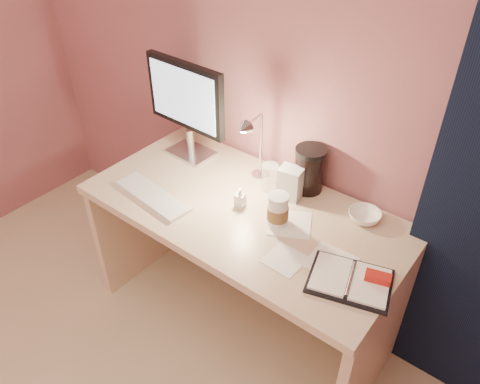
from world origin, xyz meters
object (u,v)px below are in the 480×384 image
Objects in this scene: lotion_bottle at (240,197)px; product_box at (290,183)px; keyboard at (152,196)px; coffee_cup at (278,211)px; planner at (352,280)px; bowl at (364,216)px; desk at (254,237)px; monitor at (187,101)px; clear_cup at (270,177)px; desk_lamp at (248,143)px; dark_jar at (309,171)px.

product_box is at bearing 54.37° from lotion_bottle.
coffee_cup is at bearing 26.05° from keyboard.
planner is 2.27× the size of product_box.
planner reaches higher than bowl.
desk is 2.90× the size of monitor.
keyboard is at bearing -135.00° from clear_cup.
desk_lamp is at bearing 151.38° from coffee_cup.
keyboard is 0.70m from dark_jar.
desk is 0.53m from bowl.
monitor is 0.54m from lotion_bottle.
desk_lamp is (-0.66, 0.24, 0.21)m from planner.
bowl is at bearing 1.43° from product_box.
desk is at bearing -143.69° from product_box.
monitor is 0.53m from clear_cup.
desk_lamp reaches higher than clear_cup.
lotion_bottle is 0.26× the size of desk_lamp.
dark_jar is 0.11m from product_box.
monitor is at bearing 112.86° from keyboard.
desk_lamp reaches higher than planner.
dark_jar is at bearing 26.20° from desk_lamp.
desk is 0.34m from product_box.
desk is at bearing 42.42° from keyboard.
coffee_cup is 0.19m from product_box.
product_box is (-0.33, -0.06, 0.05)m from bowl.
bowl reaches higher than keyboard.
planner is 0.98× the size of desk_lamp.
keyboard is at bearing -132.88° from desk_lamp.
clear_cup is 0.37× the size of desk_lamp.
desk_lamp reaches higher than lotion_bottle.
lotion_bottle is (0.34, 0.19, 0.04)m from keyboard.
dark_jar reaches higher than coffee_cup.
clear_cup is (-0.55, 0.28, 0.05)m from planner.
dark_jar is (0.16, 0.29, 0.05)m from lotion_bottle.
dark_jar is (-0.03, 0.28, 0.03)m from coffee_cup.
monitor is 1.42× the size of planner.
lotion_bottle is at bearing -19.40° from monitor.
product_box is (0.11, 0.11, 0.30)m from desk.
monitor is at bearing 168.02° from desk.
product_box reaches higher than bowl.
clear_cup is at bearing -141.07° from dark_jar.
planner is 0.41m from coffee_cup.
planner is 1.80× the size of dark_jar.
monitor is 3.74× the size of clear_cup.
planner is at bearing -70.38° from bowl.
monitor is 0.62m from product_box.
desk_lamp reaches higher than bowl.
clear_cup is at bearing 12.87° from desk_lamp.
bowl is 0.58m from desk_lamp.
dark_jar reaches higher than desk.
product_box reaches higher than lotion_bottle.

